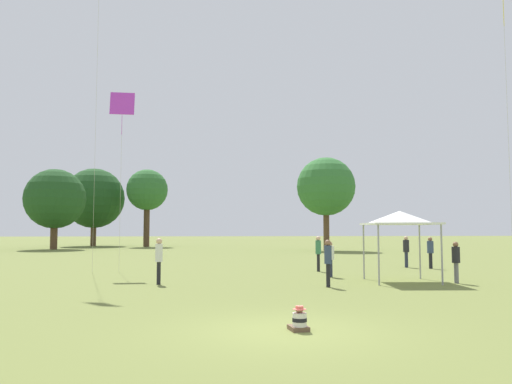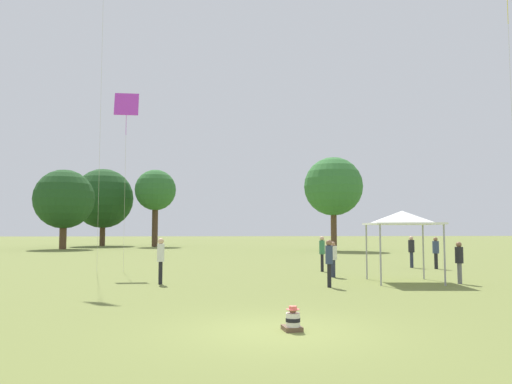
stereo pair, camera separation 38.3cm
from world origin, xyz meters
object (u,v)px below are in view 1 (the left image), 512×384
(canopy_tent, at_px, (400,218))
(distant_tree_1, at_px, (147,191))
(person_standing_2, at_px, (159,256))
(distant_tree_3, at_px, (55,199))
(person_standing_3, at_px, (330,256))
(person_standing_0, at_px, (456,258))
(person_standing_6, at_px, (430,250))
(seated_toddler, at_px, (299,321))
(distant_tree_2, at_px, (94,198))
(distant_tree_0, at_px, (326,187))
(kite_0, at_px, (122,106))
(person_standing_5, at_px, (406,249))
(person_standing_1, at_px, (318,250))
(person_standing_4, at_px, (328,258))

(canopy_tent, relative_size, distant_tree_1, 0.31)
(person_standing_2, bearing_deg, distant_tree_3, 32.55)
(person_standing_3, bearing_deg, person_standing_0, 149.53)
(person_standing_6, bearing_deg, seated_toddler, -128.41)
(distant_tree_3, bearing_deg, seated_toddler, -68.23)
(seated_toddler, relative_size, person_standing_2, 0.30)
(seated_toddler, xyz_separation_m, person_standing_6, (10.61, 16.14, 0.84))
(person_standing_2, xyz_separation_m, distant_tree_2, (-12.73, 47.59, 5.18))
(seated_toddler, distance_m, person_standing_3, 12.48)
(distant_tree_0, distance_m, distant_tree_1, 24.26)
(person_standing_2, bearing_deg, person_standing_3, -62.40)
(seated_toddler, relative_size, kite_0, 0.06)
(person_standing_5, height_order, distant_tree_3, distant_tree_3)
(person_standing_1, height_order, person_standing_2, same)
(seated_toddler, xyz_separation_m, distant_tree_3, (-18.55, 46.45, 5.36))
(person_standing_3, distance_m, distant_tree_0, 29.70)
(distant_tree_1, bearing_deg, person_standing_1, -71.27)
(person_standing_1, bearing_deg, person_standing_2, -48.97)
(person_standing_0, bearing_deg, person_standing_1, 37.87)
(person_standing_1, bearing_deg, person_standing_6, 106.80)
(person_standing_2, xyz_separation_m, person_standing_3, (7.62, 2.30, -0.17))
(person_standing_2, bearing_deg, distant_tree_0, -14.56)
(person_standing_6, xyz_separation_m, distant_tree_2, (-27.21, 41.03, 5.26))
(person_standing_5, bearing_deg, distant_tree_1, 80.10)
(person_standing_6, distance_m, distant_tree_2, 49.51)
(person_standing_0, xyz_separation_m, distant_tree_2, (-24.80, 48.45, 5.30))
(person_standing_0, height_order, person_standing_4, person_standing_4)
(person_standing_3, height_order, distant_tree_0, distant_tree_0)
(distant_tree_0, relative_size, distant_tree_2, 0.95)
(person_standing_5, bearing_deg, person_standing_2, 172.12)
(kite_0, distance_m, distant_tree_2, 42.67)
(person_standing_5, xyz_separation_m, kite_0, (-16.05, -1.31, 7.63))
(person_standing_2, height_order, distant_tree_2, distant_tree_2)
(seated_toddler, xyz_separation_m, canopy_tent, (6.19, 9.53, 2.45))
(person_standing_6, xyz_separation_m, kite_0, (-17.05, -0.34, 7.66))
(person_standing_3, height_order, person_standing_6, person_standing_6)
(person_standing_0, bearing_deg, canopy_tent, 71.32)
(distant_tree_1, bearing_deg, distant_tree_0, -34.52)
(seated_toddler, distance_m, person_standing_0, 12.01)
(seated_toddler, bearing_deg, distant_tree_1, 92.59)
(seated_toddler, xyz_separation_m, kite_0, (-6.44, 15.81, 8.50))
(person_standing_6, distance_m, distant_tree_1, 43.17)
(person_standing_0, bearing_deg, person_standing_2, 89.06)
(person_standing_3, bearing_deg, person_standing_5, -133.32)
(person_standing_4, distance_m, kite_0, 14.22)
(person_standing_3, distance_m, person_standing_6, 8.08)
(person_standing_6, bearing_deg, person_standing_2, -160.70)
(distant_tree_0, bearing_deg, person_standing_3, -103.71)
(person_standing_2, xyz_separation_m, distant_tree_0, (14.52, 30.61, 5.52))
(distant_tree_3, bearing_deg, person_standing_2, -68.28)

